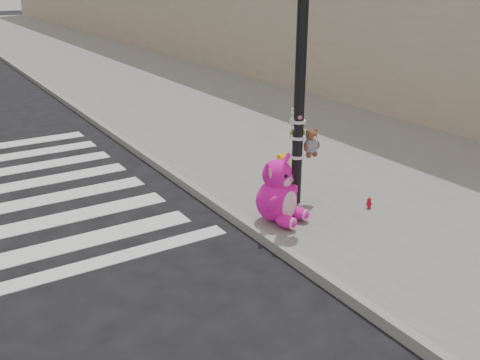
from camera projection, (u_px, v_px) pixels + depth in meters
ground at (205, 320)px, 5.75m from camera, size 120.00×120.00×0.00m
sidewalk_near at (192, 96)px, 16.13m from camera, size 7.00×80.00×0.14m
curb_edge at (79, 111)px, 14.42m from camera, size 0.12×80.00×0.15m
signal_pole at (299, 102)px, 7.88m from camera, size 0.71×0.50×4.00m
pink_bunny at (279, 195)px, 7.63m from camera, size 0.81×0.88×0.98m
red_teddy at (369, 203)px, 8.15m from camera, size 0.14×0.13×0.17m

